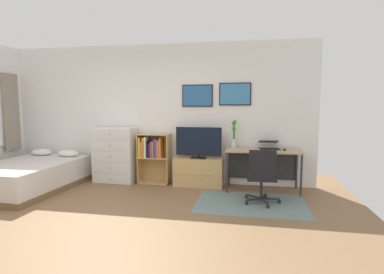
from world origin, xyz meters
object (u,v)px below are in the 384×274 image
bookshelf (153,153)px  laptop (269,145)px  tv_stand (199,172)px  computer_mouse (285,149)px  desk (263,156)px  office_chair (262,175)px  television (199,143)px  bamboo_vase (234,133)px  bed (29,176)px  dresser (115,155)px

bookshelf → laptop: size_ratio=2.34×
tv_stand → computer_mouse: (1.54, -0.12, 0.49)m
desk → office_chair: (-0.04, -0.87, -0.15)m
television → computer_mouse: 1.54m
television → bamboo_vase: bamboo_vase is taller
bed → laptop: size_ratio=5.01×
tv_stand → office_chair: size_ratio=1.07×
bamboo_vase → laptop: bearing=-5.6°
television → desk: 1.20m
bed → bamboo_vase: bearing=16.0°
bed → bookshelf: bookshelf is taller
desk → office_chair: 0.88m
desk → dresser: bearing=180.0°
bed → bamboo_vase: 3.82m
bed → tv_stand: 3.10m
bed → laptop: bearing=13.2°
desk → computer_mouse: 0.41m
desk → tv_stand: bearing=179.3°
office_chair → computer_mouse: office_chair is taller
television → desk: bearing=0.3°
office_chair → laptop: size_ratio=2.08×
laptop → dresser: bearing=173.6°
bookshelf → laptop: bookshelf is taller
laptop → bamboo_vase: bamboo_vase is taller
bookshelf → computer_mouse: bookshelf is taller
television → office_chair: television is taller
laptop → bamboo_vase: size_ratio=0.81×
office_chair → bamboo_vase: 1.22m
laptop → computer_mouse: size_ratio=3.98×
bookshelf → desk: bookshelf is taller
bamboo_vase → dresser: bearing=-177.5°
bed → dresser: (1.32, 0.80, 0.29)m
bookshelf → laptop: 2.21m
tv_stand → bamboo_vase: bamboo_vase is taller
bookshelf → dresser: bearing=-175.6°
bamboo_vase → desk: bearing=-10.9°
laptop → office_chair: bearing=-106.5°
television → computer_mouse: television is taller
desk → office_chair: bearing=-92.9°
desk → bamboo_vase: bamboo_vase is taller
bookshelf → television: television is taller
desk → bamboo_vase: 0.67m
laptop → bed: bearing=-176.1°
television → computer_mouse: bearing=-3.7°
tv_stand → bamboo_vase: 0.98m
office_chair → bamboo_vase: bearing=115.7°
dresser → laptop: bearing=0.7°
television → office_chair: 1.47m
dresser → bookshelf: dresser is taller
dresser → office_chair: bearing=-17.3°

